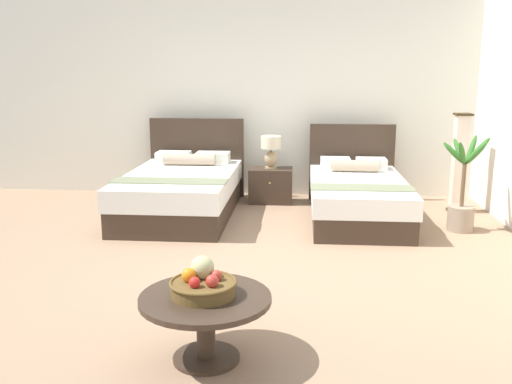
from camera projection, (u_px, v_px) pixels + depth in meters
name	position (u px, v px, depth m)	size (l,w,h in m)	color
ground_plane	(257.00, 263.00, 5.28)	(9.24, 9.65, 0.02)	#9F7D61
wall_back	(275.00, 95.00, 7.93)	(9.24, 0.12, 2.82)	white
bed_near_window	(182.00, 191.00, 6.96)	(1.31, 2.23, 1.10)	#3C2C21
bed_near_corner	(357.00, 195.00, 6.80)	(1.14, 2.14, 1.04)	#3C2C21
nightstand	(271.00, 185.00, 7.61)	(0.57, 0.41, 0.46)	#3C2C21
table_lamp	(271.00, 149.00, 7.52)	(0.27, 0.27, 0.43)	tan
coffee_table	(206.00, 311.00, 3.44)	(0.81, 0.81, 0.42)	#3C2C21
fruit_bowl	(203.00, 284.00, 3.42)	(0.41, 0.41, 0.22)	brown
floor_lamp_corner	(459.00, 164.00, 7.00)	(0.20, 0.20, 1.24)	#392711
potted_palm	(462.00, 201.00, 6.24)	(0.52, 0.48, 1.08)	gray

